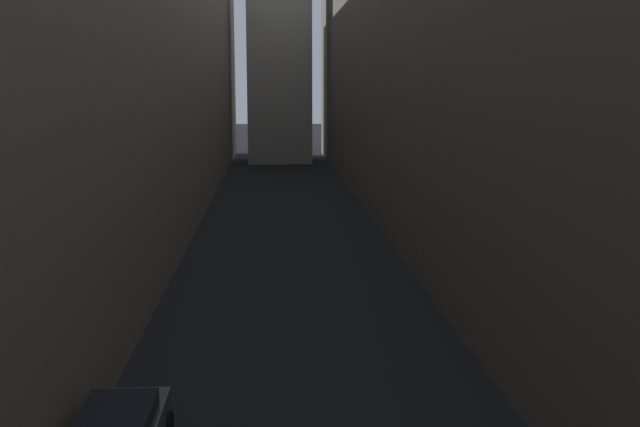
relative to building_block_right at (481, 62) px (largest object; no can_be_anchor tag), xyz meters
name	(u,v)px	position (x,y,z in m)	size (l,w,h in m)	color
ground_plane	(289,240)	(-11.15, -2.00, -9.93)	(264.00, 264.00, 0.00)	black
building_block_left	(94,55)	(-21.88, 0.00, 0.34)	(10.46, 108.00, 20.53)	#756B5B
building_block_right	(481,62)	(0.00, 0.00, 0.00)	(11.30, 108.00, 19.85)	#60594F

